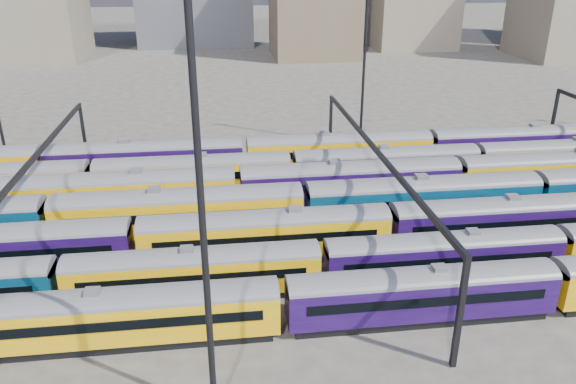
{
  "coord_description": "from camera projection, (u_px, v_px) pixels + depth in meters",
  "views": [
    {
      "loc": [
        -3.99,
        -46.88,
        24.11
      ],
      "look_at": [
        2.33,
        2.3,
        3.0
      ],
      "focal_mm": 35.0,
      "sensor_mm": 36.0,
      "label": 1
    }
  ],
  "objects": [
    {
      "name": "ground",
      "position": [
        267.0,
        232.0,
        52.69
      ],
      "size": [
        500.0,
        500.0,
        0.0
      ],
      "primitive_type": "plane",
      "color": "#423D38",
      "rests_on": "ground"
    },
    {
      "name": "rake_0",
      "position": [
        282.0,
        300.0,
        37.98
      ],
      "size": [
        117.03,
        2.86,
        4.8
      ],
      "color": "black",
      "rests_on": "ground"
    },
    {
      "name": "rake_1",
      "position": [
        443.0,
        252.0,
        44.12
      ],
      "size": [
        135.5,
        2.83,
        4.76
      ],
      "color": "black",
      "rests_on": "ground"
    },
    {
      "name": "rake_2",
      "position": [
        265.0,
        230.0,
        46.98
      ],
      "size": [
        149.85,
        3.13,
        5.28
      ],
      "color": "black",
      "rests_on": "ground"
    },
    {
      "name": "rake_3",
      "position": [
        304.0,
        202.0,
        51.95
      ],
      "size": [
        136.4,
        3.32,
        5.61
      ],
      "color": "black",
      "rests_on": "ground"
    },
    {
      "name": "rake_4",
      "position": [
        238.0,
        184.0,
        55.81
      ],
      "size": [
        136.93,
        3.34,
        5.64
      ],
      "color": "black",
      "rests_on": "ground"
    },
    {
      "name": "rake_5",
      "position": [
        91.0,
        175.0,
        58.7
      ],
      "size": [
        126.6,
        3.09,
        5.2
      ],
      "color": "black",
      "rests_on": "ground"
    },
    {
      "name": "rake_6",
      "position": [
        245.0,
        152.0,
        65.11
      ],
      "size": [
        134.04,
        3.27,
        5.51
      ],
      "color": "black",
      "rests_on": "ground"
    },
    {
      "name": "gantry_1",
      "position": [
        31.0,
        175.0,
        47.68
      ],
      "size": [
        0.35,
        40.35,
        8.03
      ],
      "color": "black",
      "rests_on": "ground"
    },
    {
      "name": "gantry_2",
      "position": [
        374.0,
        159.0,
        51.2
      ],
      "size": [
        0.35,
        40.35,
        8.03
      ],
      "color": "black",
      "rests_on": "ground"
    },
    {
      "name": "mast_2",
      "position": [
        200.0,
        186.0,
        26.55
      ],
      "size": [
        1.4,
        0.5,
        25.6
      ],
      "color": "black",
      "rests_on": "ground"
    },
    {
      "name": "mast_3",
      "position": [
        365.0,
        41.0,
        70.88
      ],
      "size": [
        1.4,
        0.5,
        25.6
      ],
      "color": "black",
      "rests_on": "ground"
    }
  ]
}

